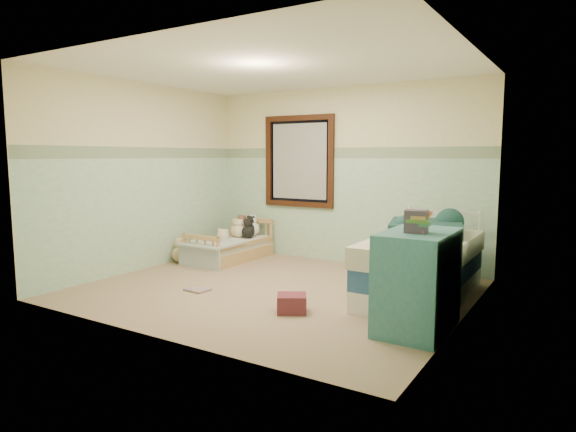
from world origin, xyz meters
The scene contains 29 objects.
floor centered at (0.00, 0.00, -0.01)m, with size 4.20×3.60×0.02m, color #8A735D.
ceiling centered at (0.00, 0.00, 2.51)m, with size 4.20×3.60×0.02m, color white.
wall_back centered at (0.00, 1.80, 1.25)m, with size 4.20×0.04×2.50m, color beige.
wall_front centered at (0.00, -1.80, 1.25)m, with size 4.20×0.04×2.50m, color beige.
wall_left centered at (-2.10, 0.00, 1.25)m, with size 0.04×3.60×2.50m, color beige.
wall_right centered at (2.10, 0.00, 1.25)m, with size 0.04×3.60×2.50m, color beige.
wainscot_mint centered at (0.00, 1.79, 0.75)m, with size 4.20×0.01×1.50m, color #8CB797.
border_strip centered at (0.00, 1.79, 1.57)m, with size 4.20×0.01×0.15m, color #3B5F3C.
window_frame centered at (-0.70, 1.76, 1.45)m, with size 1.16×0.06×1.36m, color black.
window_blinds centered at (-0.70, 1.77, 1.45)m, with size 0.92×0.01×1.12m, color #BCBCB8.
toddler_bed_frame centered at (-1.46, 1.05, 0.09)m, with size 0.67×1.34×0.17m, color tan.
toddler_mattress centered at (-1.46, 1.05, 0.23)m, with size 0.61×1.28×0.12m, color silver.
patchwork_quilt centered at (-1.46, 0.63, 0.31)m, with size 0.73×0.67×0.03m, color #7A97C8.
plush_bed_brown centered at (-1.61, 1.55, 0.40)m, with size 0.21×0.21×0.21m, color brown.
plush_bed_white centered at (-1.41, 1.55, 0.40)m, with size 0.22×0.22×0.22m, color white.
plush_bed_tan centered at (-1.56, 1.33, 0.39)m, with size 0.19×0.19×0.19m, color tan.
plush_bed_dark centered at (-1.33, 1.33, 0.39)m, with size 0.20×0.20×0.20m, color black.
plush_floor_cream centered at (-1.70, 1.18, 0.14)m, with size 0.29×0.29×0.29m, color beige.
plush_floor_tan centered at (-1.95, 0.51, 0.12)m, with size 0.24×0.24×0.24m, color tan.
twin_bed_frame centered at (1.55, 0.54, 0.11)m, with size 0.91×1.81×0.22m, color white.
twin_boxspring centered at (1.55, 0.54, 0.33)m, with size 0.91×1.81×0.22m, color navy.
twin_mattress centered at (1.55, 0.54, 0.55)m, with size 0.94×1.85×0.22m, color beige.
teal_blanket centered at (1.50, 0.84, 0.73)m, with size 0.77×0.82×0.14m, color #143832.
dresser centered at (1.81, -0.45, 0.44)m, with size 0.55×0.88×0.88m, color #306C74.
book_stack centered at (1.81, -0.54, 0.98)m, with size 0.19×0.15×0.19m, color brown.
red_pillow centered at (0.62, -0.61, 0.09)m, with size 0.28×0.25×0.18m, color #A52638.
floor_book centered at (-0.71, -0.50, 0.01)m, with size 0.26×0.20×0.02m, color orange.
extra_plush_0 centered at (-1.49, 1.33, 0.39)m, with size 0.19×0.19×0.19m, color beige.
extra_plush_1 centered at (-1.42, 1.53, 0.40)m, with size 0.22×0.22×0.22m, color black.
Camera 1 is at (3.08, -4.68, 1.54)m, focal length 31.01 mm.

